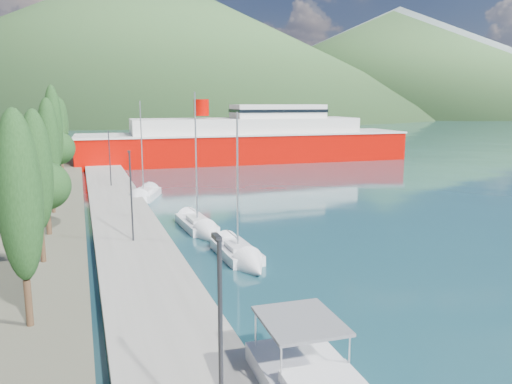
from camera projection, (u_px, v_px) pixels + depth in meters
name	position (u px, v px, depth m)	size (l,w,h in m)	color
ground	(126.00, 139.00, 135.62)	(1400.00, 1400.00, 0.00)	#1A434D
quay	(119.00, 209.00, 45.40)	(5.00, 88.00, 0.80)	gray
hills_far	(200.00, 47.00, 629.80)	(1480.00, 900.00, 180.00)	slate
hills_near	(222.00, 51.00, 393.16)	(1010.00, 520.00, 115.00)	#365A2E
tree_row	(54.00, 146.00, 48.82)	(3.89, 65.09, 11.03)	#47301E
lamp_posts	(130.00, 192.00, 33.59)	(0.15, 46.57, 6.06)	#2D2D33
sailboat_near	(245.00, 260.00, 31.22)	(2.27, 7.18, 10.25)	silver
sailboat_mid	(203.00, 230.00, 38.46)	(2.54, 8.17, 11.61)	silver
sailboat_far	(140.00, 199.00, 50.68)	(4.91, 7.89, 11.07)	silver
ferry	(247.00, 142.00, 84.60)	(55.60, 13.98, 10.95)	#BA0600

